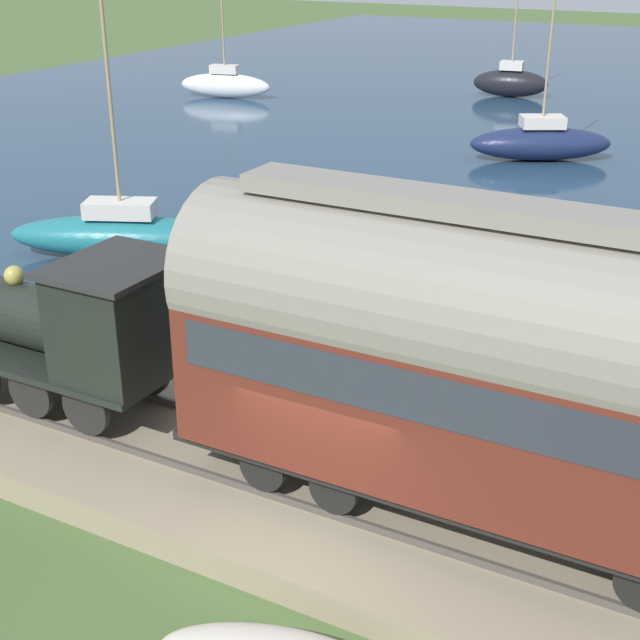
% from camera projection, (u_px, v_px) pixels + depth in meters
% --- Properties ---
extents(ground_plane, '(200.00, 200.00, 0.00)m').
position_uv_depth(ground_plane, '(314.00, 557.00, 13.02)').
color(ground_plane, '#476033').
extents(rail_embankment, '(4.63, 56.00, 0.59)m').
position_uv_depth(rail_embankment, '(351.00, 501.00, 13.89)').
color(rail_embankment, gray).
rests_on(rail_embankment, ground).
extents(steam_locomotive, '(2.22, 5.12, 3.17)m').
position_uv_depth(steam_locomotive, '(74.00, 322.00, 15.47)').
color(steam_locomotive, black).
rests_on(steam_locomotive, rail_embankment).
extents(passenger_coach, '(2.52, 9.66, 4.75)m').
position_uv_depth(passenger_coach, '(509.00, 363.00, 11.72)').
color(passenger_coach, black).
rests_on(passenger_coach, rail_embankment).
extents(sailboat_white, '(2.22, 5.26, 5.90)m').
position_uv_depth(sailboat_white, '(225.00, 84.00, 48.68)').
color(sailboat_white, white).
rests_on(sailboat_white, harbor_water).
extents(sailboat_black, '(2.15, 4.27, 9.87)m').
position_uv_depth(sailboat_black, '(511.00, 82.00, 48.93)').
color(sailboat_black, black).
rests_on(sailboat_black, harbor_water).
extents(sailboat_teal, '(4.04, 6.45, 7.10)m').
position_uv_depth(sailboat_teal, '(123.00, 234.00, 24.78)').
color(sailboat_teal, '#1E707A').
rests_on(sailboat_teal, harbor_water).
extents(sailboat_navy, '(4.23, 5.74, 8.43)m').
position_uv_depth(sailboat_navy, '(540.00, 142.00, 35.35)').
color(sailboat_navy, '#192347').
rests_on(sailboat_navy, harbor_water).
extents(rowboat_mid_harbor, '(2.29, 2.13, 0.32)m').
position_uv_depth(rowboat_mid_harbor, '(547.00, 268.00, 23.67)').
color(rowboat_mid_harbor, silver).
rests_on(rowboat_mid_harbor, harbor_water).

